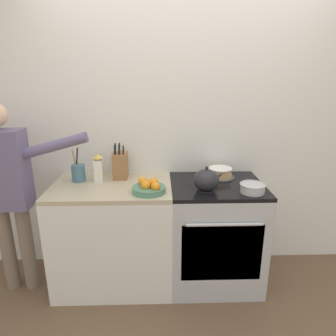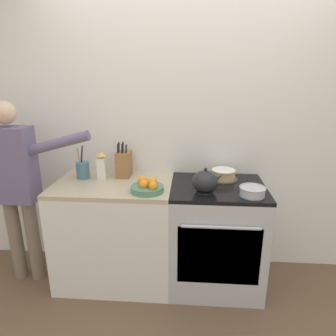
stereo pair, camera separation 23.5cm
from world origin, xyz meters
The scene contains 12 objects.
ground_plane centered at (0.00, 0.00, 0.00)m, with size 16.00×16.00×0.00m, color brown.
wall_back centered at (0.00, 0.66, 1.30)m, with size 8.00×0.04×2.60m.
counter_cabinet centered at (-0.62, 0.32, 0.45)m, with size 0.97×0.64×0.90m.
stove_range centered at (0.24, 0.32, 0.45)m, with size 0.76×0.67×0.90m.
layer_cake centered at (0.30, 0.48, 0.94)m, with size 0.24×0.24×0.09m.
tea_kettle centered at (0.13, 0.18, 0.98)m, with size 0.24×0.20×0.19m.
mixing_bowl centered at (0.47, 0.13, 0.94)m, with size 0.19×0.19×0.07m.
knife_block centered at (-0.56, 0.50, 1.01)m, with size 0.12×0.17×0.31m.
utensil_crock centered at (-0.90, 0.43, 0.97)m, with size 0.11×0.11×0.28m.
fruit_bowl centered at (-0.31, 0.16, 0.94)m, with size 0.25×0.25×0.11m.
milk_carton centered at (-0.73, 0.41, 1.01)m, with size 0.07×0.07×0.24m.
person_baker centered at (-1.41, 0.25, 0.93)m, with size 0.91×0.20×1.57m.
Camera 2 is at (0.01, -1.95, 1.76)m, focal length 32.00 mm.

